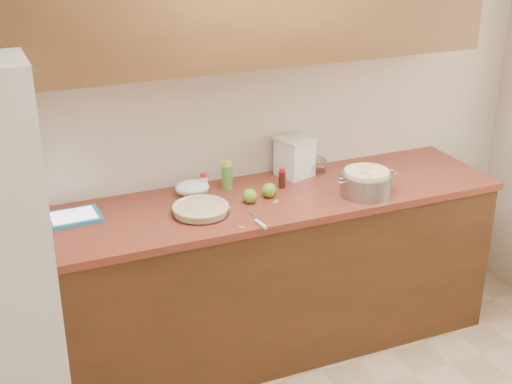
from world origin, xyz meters
name	(u,v)px	position (x,y,z in m)	size (l,w,h in m)	color
room_shell	(437,258)	(0.00, 0.00, 1.30)	(3.60, 3.60, 3.60)	tan
counter_run	(259,275)	(0.00, 1.48, 0.46)	(2.64, 0.68, 0.92)	#4B2915
pie	(201,209)	(-0.34, 1.41, 0.94)	(0.29, 0.29, 0.05)	silver
colander	(366,183)	(0.54, 1.30, 0.99)	(0.36, 0.27, 0.14)	gray
flour_canister	(295,156)	(0.31, 1.69, 1.03)	(0.23, 0.23, 0.22)	white
tablet	(73,217)	(-0.94, 1.60, 0.93)	(0.27, 0.21, 0.02)	teal
paring_knife	(260,223)	(-0.12, 1.18, 0.93)	(0.04, 0.20, 0.02)	gray
lemon_bottle	(227,175)	(-0.11, 1.66, 1.00)	(0.06, 0.06, 0.16)	#4C8C38
cinnamon_shaker	(203,183)	(-0.24, 1.66, 0.97)	(0.04, 0.04, 0.11)	beige
vanilla_bottle	(282,179)	(0.17, 1.56, 0.97)	(0.04, 0.04, 0.11)	black
mixing_bowl	(310,165)	(0.42, 1.71, 0.96)	(0.19, 0.19, 0.07)	silver
paper_towel	(192,188)	(-0.30, 1.66, 0.96)	(0.18, 0.15, 0.08)	white
apple_left	(250,196)	(-0.07, 1.44, 0.96)	(0.08, 0.08, 0.09)	#5D9120
apple_center	(269,190)	(0.05, 1.46, 0.96)	(0.08, 0.08, 0.09)	#5D9120
peel_a	(229,208)	(-0.19, 1.42, 0.92)	(0.04, 0.01, 0.00)	#7CAE54
peel_b	(241,227)	(-0.22, 1.18, 0.92)	(0.03, 0.01, 0.00)	#7CAE54
peel_c	(276,202)	(0.06, 1.39, 0.92)	(0.04, 0.02, 0.00)	#7CAE54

